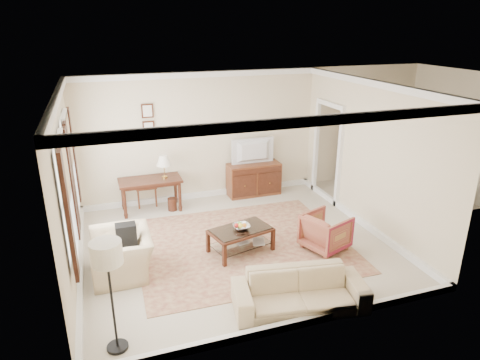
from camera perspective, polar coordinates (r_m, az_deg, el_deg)
room_shell at (r=7.19m, az=-0.75°, el=8.96°), size 5.51×5.01×2.91m
annex_bedroom at (r=10.90m, az=20.33°, el=-0.02°), size 3.00×2.70×2.90m
window_front at (r=6.46m, az=-22.05°, el=-2.44°), size 0.12×1.56×1.80m
window_rear at (r=7.97m, az=-21.66°, el=1.78°), size 0.12×1.56×1.80m
doorway at (r=9.96m, az=11.54°, el=3.47°), size 0.10×1.12×2.25m
rug at (r=8.03m, az=0.23°, el=-8.59°), size 3.88×3.35×0.01m
writing_desk at (r=9.41m, az=-11.87°, el=-0.53°), size 1.32×0.66×0.72m
desk_chair at (r=9.76m, az=-12.52°, el=-0.36°), size 0.50×0.50×1.05m
desk_lamp at (r=9.33m, az=-10.08°, el=1.76°), size 0.32×0.32×0.50m
framed_prints at (r=9.43m, az=-12.17°, el=7.93°), size 0.25×0.04×0.68m
sideboard at (r=10.17m, az=1.83°, el=0.14°), size 1.25×0.48×0.77m
tv at (r=9.89m, az=1.93°, el=4.85°), size 0.98×0.56×0.13m
coffee_table at (r=7.65m, az=0.09°, el=-7.22°), size 1.20×0.87×0.46m
fruit_bowl at (r=7.58m, az=0.20°, el=-6.16°), size 0.42×0.42×0.10m
book_a at (r=7.75m, az=-0.60°, el=-8.27°), size 0.28×0.07×0.38m
book_b at (r=7.78m, az=1.71°, el=-8.18°), size 0.27×0.11×0.38m
striped_armchair at (r=7.90m, az=11.37°, el=-6.55°), size 0.88×0.91×0.74m
club_armchair at (r=7.22m, az=-15.56°, el=-8.70°), size 0.70×1.08×0.95m
backpack at (r=7.09m, az=-14.94°, el=-6.93°), size 0.23×0.33×0.40m
sofa at (r=6.30m, az=8.01°, el=-13.78°), size 1.96×0.87×0.74m
floor_lamp at (r=5.30m, az=-17.30°, el=-10.31°), size 0.37×0.37×1.51m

